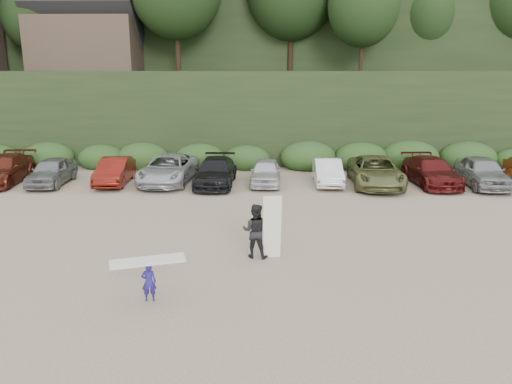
{
  "coord_description": "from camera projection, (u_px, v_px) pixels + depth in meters",
  "views": [
    {
      "loc": [
        2.03,
        -16.62,
        6.16
      ],
      "look_at": [
        1.6,
        3.0,
        1.3
      ],
      "focal_mm": 35.0,
      "sensor_mm": 36.0,
      "label": 1
    }
  ],
  "objects": [
    {
      "name": "ground",
      "position": [
        209.0,
        248.0,
        17.65
      ],
      "size": [
        120.0,
        120.0,
        0.0
      ],
      "primitive_type": "plane",
      "color": "tan",
      "rests_on": "ground"
    },
    {
      "name": "adult_surfer",
      "position": [
        257.0,
        230.0,
        16.56
      ],
      "size": [
        1.38,
        0.86,
        2.17
      ],
      "color": "black",
      "rests_on": "ground"
    },
    {
      "name": "hillside_backdrop",
      "position": [
        245.0,
        17.0,
        49.83
      ],
      "size": [
        90.0,
        41.5,
        28.0
      ],
      "color": "black",
      "rests_on": "ground"
    },
    {
      "name": "parked_cars",
      "position": [
        194.0,
        171.0,
        27.23
      ],
      "size": [
        39.52,
        6.14,
        1.61
      ],
      "color": "silver",
      "rests_on": "ground"
    },
    {
      "name": "child_surfer",
      "position": [
        148.0,
        273.0,
        13.44
      ],
      "size": [
        2.06,
        1.16,
        1.19
      ],
      "color": "navy",
      "rests_on": "ground"
    }
  ]
}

